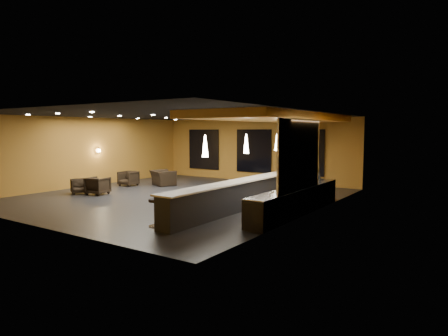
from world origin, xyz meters
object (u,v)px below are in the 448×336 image
Objects in this scene: prep_counter at (296,201)px; bar_stool_4 at (245,187)px; bar_stool_0 at (155,209)px; bar_stool_2 at (208,196)px; staff_b at (303,177)px; pendant_0 at (205,146)px; bar_counter at (239,196)px; pendant_2 at (277,142)px; staff_a at (288,177)px; bar_stool_1 at (183,201)px; armchair_b at (98,186)px; column at (293,155)px; bar_stool_3 at (232,192)px; bar_stool_5 at (266,183)px; armchair_d at (163,178)px; armchair_a at (80,186)px; armchair_c at (128,178)px; pendant_1 at (246,144)px; staff_c at (315,182)px.

prep_counter is 7.45× the size of bar_stool_4.
bar_stool_0 reaches higher than bar_stool_4.
staff_b is at bearing 68.43° from bar_stool_2.
bar_counter is at bearing 90.00° from pendant_0.
pendant_2 is 0.37× the size of staff_a.
bar_stool_2 is (0.06, 1.29, 0.01)m from bar_stool_1.
armchair_b is 1.04× the size of bar_stool_0.
bar_stool_0 is at bearing -94.77° from column.
staff_b is 2.44× the size of bar_stool_3.
bar_counter is at bearing 173.98° from armchair_b.
bar_counter reaches higher than bar_stool_5.
staff_a reaches higher than prep_counter.
pendant_2 is (0.00, 5.00, 0.00)m from pendant_0.
pendant_0 is 5.77m from bar_stool_5.
prep_counter reaches higher than armchair_b.
bar_counter is 11.43× the size of pendant_2.
column reaches higher than bar_stool_0.
column reaches higher than bar_counter.
prep_counter is at bearing -51.34° from pendant_2.
armchair_d is 1.48× the size of bar_stool_4.
bar_stool_5 is at bearing 88.75° from bar_stool_2.
bar_stool_3 is (5.91, -2.51, 0.08)m from armchair_d.
bar_stool_3 is at bearing -179.59° from armchair_d.
column is at bearing 90.00° from pendant_2.
armchair_c is (-0.17, 3.04, 0.04)m from armchair_a.
bar_stool_2 is at bearing -122.81° from staff_b.
armchair_a is at bearing -163.65° from staff_a.
bar_stool_4 is (-0.91, -1.06, -1.83)m from pendant_2.
pendant_1 reaches higher than armchair_b.
bar_stool_0 is at bearing -95.92° from pendant_2.
pendant_1 is at bearing 90.00° from pendant_0.
column is at bearing 12.74° from armchair_c.
column is 8.82m from armchair_b.
armchair_c is at bearing -80.51° from armchair_b.
armchair_d is 9.03m from bar_stool_0.
pendant_0 is 0.94× the size of armchair_a.
pendant_0 reaches higher than prep_counter.
bar_counter is 7.90m from armchair_a.
bar_stool_2 is (-0.16, 2.82, -0.01)m from bar_stool_0.
pendant_1 is at bearing -50.39° from armchair_a.
armchair_b is at bearing -171.19° from pendant_1.
pendant_1 is 2.50m from pendant_2.
pendant_0 is 5.00m from pendant_2.
prep_counter reaches higher than armchair_a.
bar_counter is at bearing -90.00° from column.
armchair_a is 0.90× the size of bar_stool_0.
column is 1.96× the size of staff_b.
staff_a is 2.26× the size of armchair_c.
bar_stool_2 reaches higher than armchair_d.
armchair_c is at bearing -151.88° from staff_c.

